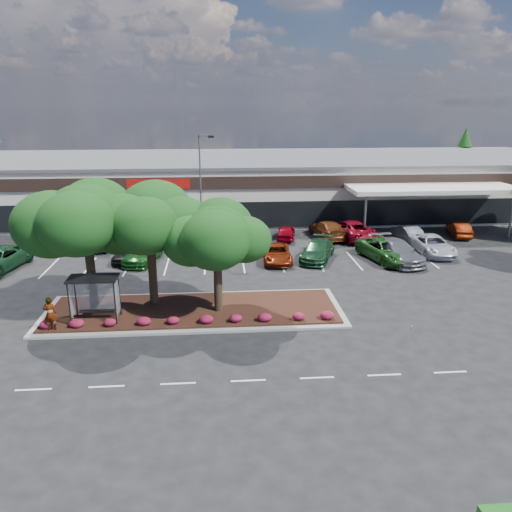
{
  "coord_description": "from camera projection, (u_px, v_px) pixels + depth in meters",
  "views": [
    {
      "loc": [
        -0.43,
        -24.16,
        12.23
      ],
      "look_at": [
        2.02,
        6.96,
        2.6
      ],
      "focal_mm": 35.0,
      "sensor_mm": 36.0,
      "label": 1
    }
  ],
  "objects": [
    {
      "name": "ground",
      "position": [
        229.0,
        341.0,
        26.65
      ],
      "size": [
        160.0,
        160.0,
        0.0
      ],
      "primitive_type": "plane",
      "color": "black",
      "rests_on": "ground"
    },
    {
      "name": "retail_store",
      "position": [
        221.0,
        184.0,
        58.03
      ],
      "size": [
        80.4,
        25.2,
        6.25
      ],
      "color": "silver",
      "rests_on": "ground"
    },
    {
      "name": "landscape_island",
      "position": [
        194.0,
        311.0,
        30.27
      ],
      "size": [
        18.0,
        6.0,
        0.26
      ],
      "color": "#999894",
      "rests_on": "ground"
    },
    {
      "name": "lane_markings",
      "position": [
        223.0,
        277.0,
        36.57
      ],
      "size": [
        33.12,
        20.06,
        0.01
      ],
      "color": "silver",
      "rests_on": "ground"
    },
    {
      "name": "shrub_row",
      "position": [
        192.0,
        319.0,
        28.16
      ],
      "size": [
        17.0,
        0.8,
        0.5
      ],
      "primitive_type": null,
      "color": "#9C1D3F",
      "rests_on": "landscape_island"
    },
    {
      "name": "bus_shelter",
      "position": [
        94.0,
        286.0,
        28.22
      ],
      "size": [
        2.75,
        1.55,
        2.59
      ],
      "color": "black",
      "rests_on": "landscape_island"
    },
    {
      "name": "island_tree_west",
      "position": [
        88.0,
        246.0,
        29.1
      ],
      "size": [
        7.2,
        7.2,
        7.89
      ],
      "primitive_type": null,
      "color": "#143D13",
      "rests_on": "landscape_island"
    },
    {
      "name": "island_tree_mid",
      "position": [
        151.0,
        246.0,
        30.11
      ],
      "size": [
        6.6,
        6.6,
        7.32
      ],
      "primitive_type": null,
      "color": "#143D13",
      "rests_on": "landscape_island"
    },
    {
      "name": "island_tree_east",
      "position": [
        217.0,
        258.0,
        29.1
      ],
      "size": [
        5.8,
        5.8,
        6.5
      ],
      "primitive_type": null,
      "color": "#143D13",
      "rests_on": "landscape_island"
    },
    {
      "name": "conifer_north_east",
      "position": [
        463.0,
        160.0,
        69.78
      ],
      "size": [
        3.96,
        3.96,
        9.0
      ],
      "primitive_type": "cone",
      "color": "#143D13",
      "rests_on": "ground"
    },
    {
      "name": "person_waiting",
      "position": [
        50.0,
        314.0,
        27.19
      ],
      "size": [
        0.74,
        0.52,
        1.9
      ],
      "primitive_type": "imported",
      "rotation": [
        0.0,
        0.0,
        3.24
      ],
      "color": "#594C47",
      "rests_on": "landscape_island"
    },
    {
      "name": "light_pole",
      "position": [
        202.0,
        203.0,
        40.89
      ],
      "size": [
        1.43,
        0.5,
        9.86
      ],
      "rotation": [
        0.0,
        0.0,
        0.03
      ],
      "color": "#999894",
      "rests_on": "ground"
    },
    {
      "name": "survey_stake",
      "position": [
        411.0,
        332.0,
        26.22
      ],
      "size": [
        0.08,
        0.14,
        1.03
      ],
      "color": "#997950",
      "rests_on": "ground"
    },
    {
      "name": "car_1",
      "position": [
        126.0,
        252.0,
        40.03
      ],
      "size": [
        2.01,
        4.24,
        1.4
      ],
      "primitive_type": "imported",
      "rotation": [
        0.0,
        0.0,
        -0.09
      ],
      "color": "black",
      "rests_on": "ground"
    },
    {
      "name": "car_2",
      "position": [
        143.0,
        253.0,
        39.77
      ],
      "size": [
        3.14,
        5.43,
        1.48
      ],
      "primitive_type": "imported",
      "rotation": [
        0.0,
        0.0,
        -0.22
      ],
      "color": "#144917",
      "rests_on": "ground"
    },
    {
      "name": "car_4",
      "position": [
        277.0,
        253.0,
        39.87
      ],
      "size": [
        2.42,
        4.92,
        1.34
      ],
      "primitive_type": "imported",
      "rotation": [
        0.0,
        0.0,
        -0.04
      ],
      "color": "maroon",
      "rests_on": "ground"
    },
    {
      "name": "car_5",
      "position": [
        318.0,
        251.0,
        40.33
      ],
      "size": [
        4.02,
        5.68,
        1.53
      ],
      "primitive_type": "imported",
      "rotation": [
        0.0,
        0.0,
        -0.4
      ],
      "color": "#1A4425",
      "rests_on": "ground"
    },
    {
      "name": "car_6",
      "position": [
        387.0,
        250.0,
        40.08
      ],
      "size": [
        4.24,
        6.58,
        1.69
      ],
      "primitive_type": "imported",
      "rotation": [
        0.0,
        0.0,
        0.25
      ],
      "color": "#22571E",
      "rests_on": "ground"
    },
    {
      "name": "car_7",
      "position": [
        397.0,
        251.0,
        39.8
      ],
      "size": [
        3.58,
        6.29,
        1.72
      ],
      "primitive_type": "imported",
      "rotation": [
        0.0,
        0.0,
        0.21
      ],
      "color": "slate",
      "rests_on": "ground"
    },
    {
      "name": "car_8",
      "position": [
        433.0,
        245.0,
        41.89
      ],
      "size": [
        2.55,
        5.5,
        1.53
      ],
      "primitive_type": "imported",
      "rotation": [
        0.0,
        0.0,
        0.0
      ],
      "color": "silver",
      "rests_on": "ground"
    },
    {
      "name": "car_9",
      "position": [
        80.0,
        234.0,
        45.37
      ],
      "size": [
        1.73,
        4.27,
        1.45
      ],
      "primitive_type": "imported",
      "rotation": [
        0.0,
        0.0,
        3.14
      ],
      "color": "#9E0424",
      "rests_on": "ground"
    },
    {
      "name": "car_10",
      "position": [
        107.0,
        239.0,
        43.84
      ],
      "size": [
        2.74,
        5.38,
        1.5
      ],
      "primitive_type": "imported",
      "rotation": [
        0.0,
        0.0,
        3.01
      ],
      "color": "silver",
      "rests_on": "ground"
    },
    {
      "name": "car_11",
      "position": [
        152.0,
        236.0,
        44.73
      ],
      "size": [
        3.66,
        5.47,
        1.47
      ],
      "primitive_type": "imported",
      "rotation": [
        0.0,
        0.0,
        3.49
      ],
      "color": "#9EA1A9",
      "rests_on": "ground"
    },
    {
      "name": "car_12",
      "position": [
        234.0,
        231.0,
        46.49
      ],
      "size": [
        2.69,
        4.58,
        1.42
      ],
      "primitive_type": "imported",
      "rotation": [
        0.0,
        0.0,
        3.43
      ],
      "color": "maroon",
      "rests_on": "ground"
    },
    {
      "name": "car_13",
      "position": [
        286.0,
        232.0,
        46.4
      ],
      "size": [
        2.33,
        4.15,
        1.33
      ],
      "primitive_type": "imported",
      "rotation": [
        0.0,
        0.0,
        2.94
      ],
      "color": "maroon",
      "rests_on": "ground"
    },
    {
      "name": "car_14",
      "position": [
        327.0,
        229.0,
        46.85
      ],
      "size": [
        2.96,
        5.79,
        1.61
      ],
      "primitive_type": "imported",
      "rotation": [
        0.0,
        0.0,
        3.27
      ],
      "color": "brown",
      "rests_on": "ground"
    },
    {
      "name": "car_15",
      "position": [
        350.0,
        229.0,
        46.73
      ],
      "size": [
        4.08,
        6.64,
        1.72
      ],
      "primitive_type": "imported",
      "rotation": [
        0.0,
        0.0,
        3.35
      ],
      "color": "maroon",
      "rests_on": "ground"
    },
    {
      "name": "car_16",
      "position": [
        407.0,
        233.0,
        45.64
      ],
      "size": [
        1.84,
        4.61,
        1.49
      ],
      "primitive_type": "imported",
      "rotation": [
        0.0,
        0.0,
        3.2
      ],
      "color": "slate",
      "rests_on": "ground"
    },
    {
      "name": "car_17",
      "position": [
        459.0,
        229.0,
        47.34
      ],
      "size": [
        2.2,
        4.37,
        1.38
      ],
      "primitive_type": "imported",
      "rotation": [
        0.0,
        0.0,
        2.96
      ],
      "color": "#681903",
      "rests_on": "ground"
    }
  ]
}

